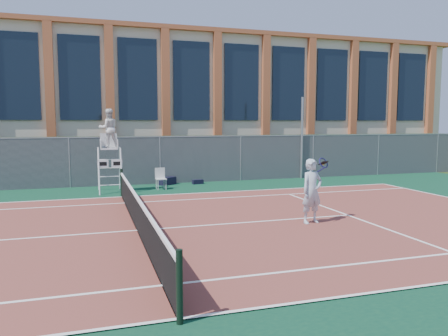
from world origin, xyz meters
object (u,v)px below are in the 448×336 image
object	(u,v)px
plastic_chair	(161,177)
tennis_player	(312,191)
umpire_chair	(109,131)
steel_pole	(302,138)

from	to	relation	value
plastic_chair	tennis_player	size ratio (longest dim) A/B	0.50
plastic_chair	tennis_player	bearing A→B (deg)	-68.38
umpire_chair	tennis_player	xyz separation A→B (m)	(5.19, -7.64, -1.59)
umpire_chair	tennis_player	size ratio (longest dim) A/B	1.89
umpire_chair	steel_pole	bearing A→B (deg)	9.72
plastic_chair	umpire_chair	bearing A→B (deg)	-177.10
steel_pole	tennis_player	distance (m)	10.37
umpire_chair	tennis_player	world-z (taller)	umpire_chair
plastic_chair	steel_pole	bearing A→B (deg)	11.60
steel_pole	plastic_chair	xyz separation A→B (m)	(-7.53, -1.55, -1.53)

